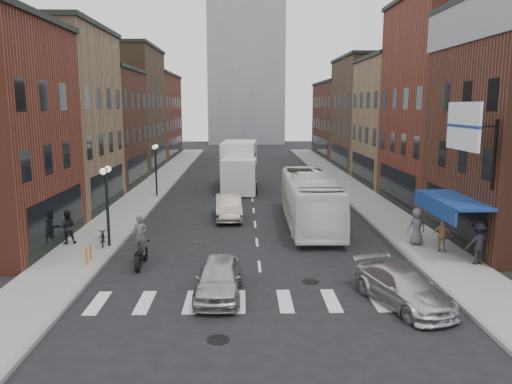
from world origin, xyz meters
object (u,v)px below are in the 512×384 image
box_truck (239,166)px  sedan_left_far (229,207)px  curb_car (403,288)px  ped_right_a (478,243)px  motorcycle_rider (141,243)px  streetlamp_near (107,191)px  ped_left_solo (67,227)px  billboard_sign (465,128)px  streetlamp_far (156,160)px  bike_rack (88,254)px  ped_right_b (443,236)px  ped_right_c (417,227)px  parked_bicycle (103,236)px  sedan_left_near (219,278)px  transit_bus (310,200)px

box_truck → sedan_left_far: 11.52m
curb_car → ped_right_a: bearing=23.3°
motorcycle_rider → sedan_left_far: (3.61, 9.36, -0.33)m
streetlamp_near → ped_left_solo: size_ratio=2.40×
billboard_sign → box_truck: 23.87m
streetlamp_far → bike_rack: bearing=-90.7°
streetlamp_far → ped_right_b: (16.17, -15.48, -1.96)m
sedan_left_far → ped_right_b: bearing=-40.8°
ped_right_c → sedan_left_far: bearing=-39.0°
parked_bicycle → streetlamp_far: bearing=73.6°
curb_car → ped_right_c: ped_right_c is taller
ped_left_solo → box_truck: bearing=-135.3°
sedan_left_near → sedan_left_far: sedan_left_far is taller
streetlamp_near → bike_rack: size_ratio=5.14×
parked_bicycle → bike_rack: bearing=-101.7°
sedan_left_near → parked_bicycle: 9.07m
box_truck → ped_right_a: (10.61, -21.27, -0.84)m
bike_rack → parked_bicycle: parked_bicycle is taller
parked_bicycle → ped_right_b: ped_right_b is taller
billboard_sign → bike_rack: billboard_sign is taller
streetlamp_far → parked_bicycle: 13.96m
box_truck → parked_bicycle: bearing=-106.8°
billboard_sign → bike_rack: 17.14m
curb_car → ped_right_a: (4.62, 4.15, 0.46)m
billboard_sign → curb_car: billboard_sign is taller
streetlamp_far → parked_bicycle: streetlamp_far is taller
bike_rack → ped_right_a: bearing=-2.1°
billboard_sign → sedan_left_far: 15.28m
ped_left_solo → ped_right_b: bearing=154.8°
transit_bus → ped_right_c: (4.75, -4.82, -0.48)m
box_truck → motorcycle_rider: 21.24m
ped_right_a → sedan_left_far: bearing=-52.1°
streetlamp_far → ped_right_b: bearing=-43.8°
bike_rack → ped_left_solo: size_ratio=0.47×
streetlamp_far → sedan_left_far: size_ratio=0.91×
streetlamp_far → ped_left_solo: 13.84m
billboard_sign → ped_right_a: billboard_sign is taller
bike_rack → ped_right_a: 17.21m
sedan_left_far → ped_right_b: (10.40, -7.99, 0.21)m
sedan_left_far → parked_bicycle: sedan_left_far is taller
ped_right_a → ped_left_solo: bearing=-22.0°
parked_bicycle → curb_car: bearing=-46.2°
sedan_left_far → curb_car: (6.61, -13.99, -0.09)m
sedan_left_near → curb_car: size_ratio=0.93×
box_truck → parked_bicycle: 18.99m
ped_right_a → ped_right_c: 3.55m
sedan_left_far → ped_left_solo: bearing=-146.2°
streetlamp_far → curb_car: size_ratio=0.92×
billboard_sign → parked_bicycle: (-16.35, 3.74, -5.54)m
sedan_left_far → motorcycle_rider: bearing=-114.4°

